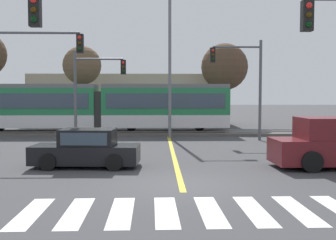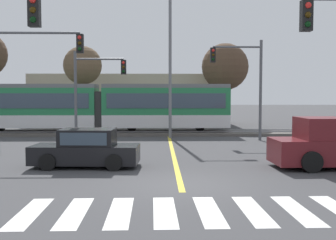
{
  "view_description": "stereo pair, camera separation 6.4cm",
  "coord_description": "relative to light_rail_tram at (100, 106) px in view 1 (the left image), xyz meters",
  "views": [
    {
      "loc": [
        -0.76,
        -13.28,
        2.9
      ],
      "look_at": [
        -0.23,
        7.75,
        1.6
      ],
      "focal_mm": 45.0,
      "sensor_mm": 36.0,
      "label": 1
    },
    {
      "loc": [
        -0.69,
        -13.28,
        2.9
      ],
      "look_at": [
        -0.23,
        7.75,
        1.6
      ],
      "focal_mm": 45.0,
      "sensor_mm": 36.0,
      "label": 2
    }
  ],
  "objects": [
    {
      "name": "ground_plane",
      "position": [
        4.93,
        -17.22,
        -2.05
      ],
      "size": [
        200.0,
        200.0,
        0.0
      ],
      "primitive_type": "plane",
      "color": "#3D3D3F"
    },
    {
      "name": "track_bed",
      "position": [
        4.93,
        0.01,
        -1.96
      ],
      "size": [
        120.0,
        4.0,
        0.18
      ],
      "primitive_type": "cube",
      "color": "#56514C",
      "rests_on": "ground"
    },
    {
      "name": "rail_near",
      "position": [
        4.93,
        -0.71,
        -1.82
      ],
      "size": [
        120.0,
        0.08,
        0.1
      ],
      "primitive_type": "cube",
      "color": "#939399",
      "rests_on": "track_bed"
    },
    {
      "name": "rail_far",
      "position": [
        4.93,
        0.73,
        -1.82
      ],
      "size": [
        120.0,
        0.08,
        0.1
      ],
      "primitive_type": "cube",
      "color": "#939399",
      "rests_on": "track_bed"
    },
    {
      "name": "light_rail_tram",
      "position": [
        0.0,
        0.0,
        0.0
      ],
      "size": [
        18.5,
        2.64,
        3.43
      ],
      "color": "silver",
      "rests_on": "track_bed"
    },
    {
      "name": "crosswalk_stripe_0",
      "position": [
        1.08,
        -20.34,
        -2.04
      ],
      "size": [
        0.61,
        2.81,
        0.01
      ],
      "primitive_type": "cube",
      "rotation": [
        0.0,
        0.0,
        0.02
      ],
      "color": "silver",
      "rests_on": "ground"
    },
    {
      "name": "crosswalk_stripe_1",
      "position": [
        2.18,
        -20.32,
        -2.04
      ],
      "size": [
        0.61,
        2.81,
        0.01
      ],
      "primitive_type": "cube",
      "rotation": [
        0.0,
        0.0,
        0.02
      ],
      "color": "silver",
      "rests_on": "ground"
    },
    {
      "name": "crosswalk_stripe_2",
      "position": [
        3.28,
        -20.31,
        -2.04
      ],
      "size": [
        0.61,
        2.81,
        0.01
      ],
      "primitive_type": "cube",
      "rotation": [
        0.0,
        0.0,
        0.02
      ],
      "color": "silver",
      "rests_on": "ground"
    },
    {
      "name": "crosswalk_stripe_3",
      "position": [
        4.38,
        -20.29,
        -2.04
      ],
      "size": [
        0.61,
        2.81,
        0.01
      ],
      "primitive_type": "cube",
      "rotation": [
        0.0,
        0.0,
        0.02
      ],
      "color": "silver",
      "rests_on": "ground"
    },
    {
      "name": "crosswalk_stripe_4",
      "position": [
        5.48,
        -20.27,
        -2.04
      ],
      "size": [
        0.61,
        2.81,
        0.01
      ],
      "primitive_type": "cube",
      "rotation": [
        0.0,
        0.0,
        0.02
      ],
      "color": "silver",
      "rests_on": "ground"
    },
    {
      "name": "crosswalk_stripe_5",
      "position": [
        6.58,
        -20.25,
        -2.04
      ],
      "size": [
        0.61,
        2.81,
        0.01
      ],
      "primitive_type": "cube",
      "rotation": [
        0.0,
        0.0,
        0.02
      ],
      "color": "silver",
      "rests_on": "ground"
    },
    {
      "name": "crosswalk_stripe_6",
      "position": [
        7.67,
        -20.23,
        -2.04
      ],
      "size": [
        0.61,
        2.81,
        0.01
      ],
      "primitive_type": "cube",
      "rotation": [
        0.0,
        0.0,
        0.02
      ],
      "color": "silver",
      "rests_on": "ground"
    },
    {
      "name": "lane_centre_line",
      "position": [
        4.93,
        -10.14,
        -2.05
      ],
      "size": [
        0.2,
        16.29,
        0.01
      ],
      "primitive_type": "cube",
      "color": "gold",
      "rests_on": "ground"
    },
    {
      "name": "sedan_crossing",
      "position": [
        1.33,
        -13.83,
        -1.35
      ],
      "size": [
        4.28,
        2.09,
        1.52
      ],
      "color": "black",
      "rests_on": "ground"
    },
    {
      "name": "traffic_light_far_left",
      "position": [
        0.16,
        -4.12,
        1.59
      ],
      "size": [
        3.25,
        0.38,
        5.55
      ],
      "color": "#515459",
      "rests_on": "ground"
    },
    {
      "name": "traffic_light_far_right",
      "position": [
        9.54,
        -4.36,
        2.04
      ],
      "size": [
        3.25,
        0.38,
        6.24
      ],
      "color": "#515459",
      "rests_on": "ground"
    },
    {
      "name": "traffic_light_mid_left",
      "position": [
        -2.08,
        -10.23,
        2.09
      ],
      "size": [
        4.25,
        0.38,
        6.17
      ],
      "color": "#515459",
      "rests_on": "ground"
    },
    {
      "name": "street_lamp_centre",
      "position": [
        5.2,
        -2.83,
        3.51
      ],
      "size": [
        2.56,
        0.28,
        9.83
      ],
      "color": "slate",
      "rests_on": "ground"
    },
    {
      "name": "bare_tree_west",
      "position": [
        -2.01,
        4.29,
        3.16
      ],
      "size": [
        3.15,
        3.15,
        6.82
      ],
      "color": "brown",
      "rests_on": "ground"
    },
    {
      "name": "bare_tree_east",
      "position": [
        9.89,
        5.43,
        3.16
      ],
      "size": [
        3.98,
        3.98,
        7.22
      ],
      "color": "brown",
      "rests_on": "ground"
    },
    {
      "name": "building_backdrop_far",
      "position": [
        1.47,
        10.8,
        0.32
      ],
      "size": [
        18.48,
        6.0,
        4.74
      ],
      "primitive_type": "cube",
      "color": "tan",
      "rests_on": "ground"
    }
  ]
}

